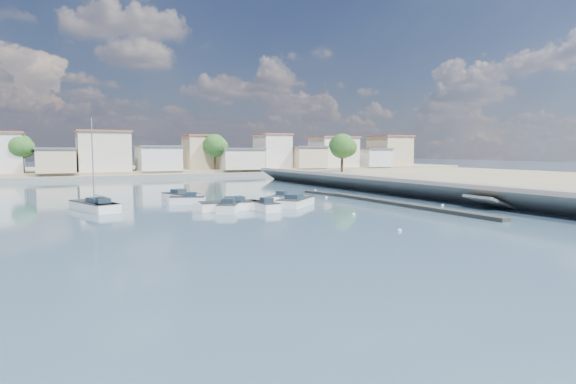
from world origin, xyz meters
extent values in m
plane|color=#335267|center=(0.00, 40.00, 0.00)|extent=(400.00, 400.00, 0.00)
cube|color=slate|center=(18.50, 13.00, 0.90)|extent=(5.00, 90.00, 1.80)
cube|color=slate|center=(14.15, 13.00, 0.90)|extent=(4.17, 90.00, 2.86)
cube|color=gray|center=(41.00, 13.00, 0.85)|extent=(40.00, 90.00, 1.70)
cube|color=slate|center=(14.00, 4.00, 0.40)|extent=(5.31, 3.50, 1.94)
cube|color=black|center=(7.00, 10.00, 0.17)|extent=(1.00, 26.00, 0.35)
cube|color=black|center=(6.50, 24.00, 0.15)|extent=(2.00, 8.05, 0.30)
cube|color=gray|center=(0.00, 92.00, 0.70)|extent=(160.00, 40.00, 1.40)
cube|color=slate|center=(0.00, 71.00, 0.40)|extent=(160.00, 2.50, 0.80)
cube|color=beige|center=(-24.00, 75.00, 3.65)|extent=(7.00, 8.00, 4.50)
cube|color=#595960|center=(-24.00, 75.00, 6.08)|extent=(7.42, 8.48, 0.35)
cube|color=beige|center=(-15.00, 77.00, 5.40)|extent=(10.00, 9.00, 8.00)
cube|color=#99513D|center=(-15.00, 77.00, 9.58)|extent=(10.60, 9.54, 0.35)
cube|color=silver|center=(-4.00, 76.00, 3.90)|extent=(8.50, 8.50, 5.00)
cube|color=#595960|center=(-4.00, 76.00, 6.58)|extent=(9.01, 9.01, 0.35)
cube|color=beige|center=(6.00, 79.00, 5.15)|extent=(6.50, 7.50, 7.50)
cube|color=#99513D|center=(6.00, 79.00, 9.08)|extent=(6.89, 7.95, 0.35)
cube|color=beige|center=(14.00, 75.00, 3.65)|extent=(9.50, 9.00, 4.50)
cube|color=#595960|center=(14.00, 75.00, 6.08)|extent=(10.07, 9.54, 0.35)
cube|color=silver|center=(24.00, 78.00, 5.40)|extent=(7.00, 8.00, 8.00)
cube|color=#99513D|center=(24.00, 78.00, 9.58)|extent=(7.42, 8.48, 0.35)
cube|color=beige|center=(32.00, 76.00, 3.90)|extent=(8.00, 9.00, 5.00)
cube|color=#595960|center=(32.00, 76.00, 6.58)|extent=(8.48, 9.54, 0.35)
cube|color=beige|center=(41.00, 77.00, 5.15)|extent=(10.50, 8.50, 7.50)
cube|color=#99513D|center=(41.00, 77.00, 9.08)|extent=(11.13, 9.01, 0.35)
cube|color=silver|center=(52.00, 75.00, 3.65)|extent=(7.50, 7.50, 4.50)
cube|color=#595960|center=(52.00, 75.00, 6.08)|extent=(7.95, 7.95, 0.35)
cube|color=beige|center=(60.00, 78.00, 5.40)|extent=(9.00, 9.50, 8.00)
cube|color=#99513D|center=(60.00, 78.00, 9.58)|extent=(9.54, 10.07, 0.35)
cylinder|color=#38281E|center=(-30.00, 75.00, 3.09)|extent=(0.44, 0.44, 3.38)
sphere|color=#21511B|center=(-30.00, 75.00, 6.43)|extent=(4.80, 4.80, 4.80)
sphere|color=#21511B|center=(-29.10, 74.40, 6.20)|extent=(3.60, 3.60, 3.60)
sphere|color=#21511B|center=(-30.75, 75.45, 6.58)|extent=(3.30, 3.30, 3.30)
cylinder|color=#38281E|center=(-12.00, 78.00, 2.86)|extent=(0.44, 0.44, 2.93)
sphere|color=#21511B|center=(-12.00, 78.00, 5.75)|extent=(4.16, 4.16, 4.16)
sphere|color=#21511B|center=(-11.22, 77.48, 5.56)|extent=(3.12, 3.12, 3.12)
sphere|color=#21511B|center=(-12.65, 78.39, 5.88)|extent=(2.86, 2.86, 2.86)
cylinder|color=#38281E|center=(8.00, 74.00, 3.20)|extent=(0.44, 0.44, 3.60)
sphere|color=#21511B|center=(8.00, 74.00, 6.76)|extent=(5.12, 5.12, 5.12)
sphere|color=#21511B|center=(8.96, 73.36, 6.52)|extent=(3.84, 3.84, 3.84)
sphere|color=#21511B|center=(7.20, 74.48, 6.92)|extent=(3.52, 3.52, 3.52)
cylinder|color=#38281E|center=(24.00, 77.00, 2.97)|extent=(0.44, 0.44, 3.15)
sphere|color=#21511B|center=(24.00, 77.00, 6.09)|extent=(4.48, 4.48, 4.48)
sphere|color=#21511B|center=(24.84, 76.44, 5.88)|extent=(3.36, 3.36, 3.36)
sphere|color=#21511B|center=(23.30, 77.42, 6.23)|extent=(3.08, 3.08, 3.08)
cylinder|color=#38281E|center=(40.00, 76.00, 2.75)|extent=(0.44, 0.44, 2.70)
sphere|color=#21511B|center=(40.00, 76.00, 5.42)|extent=(3.84, 3.84, 3.84)
sphere|color=#21511B|center=(40.72, 75.52, 5.24)|extent=(2.88, 2.88, 2.88)
sphere|color=#21511B|center=(39.40, 76.36, 5.54)|extent=(2.64, 2.64, 2.64)
cylinder|color=#38281E|center=(22.00, 44.00, 3.38)|extent=(0.44, 0.44, 3.15)
sphere|color=#21511B|center=(22.00, 44.00, 6.49)|extent=(4.48, 4.48, 4.48)
sphere|color=#21511B|center=(22.84, 43.44, 6.28)|extent=(3.36, 3.36, 3.36)
sphere|color=#21511B|center=(21.30, 44.42, 6.63)|extent=(3.08, 3.08, 3.08)
cylinder|color=#38281E|center=(26.00, 50.00, 3.26)|extent=(0.44, 0.44, 2.93)
sphere|color=#21511B|center=(26.00, 50.00, 6.15)|extent=(4.16, 4.16, 4.16)
sphere|color=#21511B|center=(26.78, 49.48, 5.96)|extent=(3.12, 3.12, 3.12)
sphere|color=#21511B|center=(25.35, 50.39, 6.29)|extent=(2.86, 2.86, 2.86)
cube|color=white|center=(-7.18, 12.66, 0.30)|extent=(1.60, 4.02, 1.00)
cube|color=white|center=(-7.17, 14.38, 0.30)|extent=(1.57, 1.57, 1.00)
cube|color=#262628|center=(-7.18, 12.66, 0.80)|extent=(1.63, 4.02, 0.08)
cube|color=#1F313E|center=(-7.19, 12.26, 1.04)|extent=(0.98, 1.21, 0.48)
cube|color=white|center=(-10.48, 13.45, 0.30)|extent=(3.65, 4.54, 1.00)
cube|color=white|center=(-9.55, 15.02, 0.30)|extent=(1.48, 1.48, 1.00)
cube|color=#262628|center=(-10.48, 13.45, 0.80)|extent=(3.68, 4.56, 0.08)
cube|color=#1F313E|center=(-10.69, 13.08, 1.04)|extent=(1.57, 1.64, 0.48)
cube|color=white|center=(-10.07, 14.69, 0.30)|extent=(5.87, 2.69, 1.00)
cube|color=white|center=(-12.52, 14.92, 0.30)|extent=(2.15, 2.15, 1.00)
cube|color=#262628|center=(-10.07, 14.69, 0.80)|extent=(5.88, 2.73, 0.08)
cube|color=#1F313E|center=(-9.50, 14.64, 1.04)|extent=(1.83, 1.50, 0.48)
cube|color=white|center=(-2.88, 18.17, 0.30)|extent=(3.79, 3.83, 1.00)
cube|color=white|center=(-4.02, 17.00, 0.30)|extent=(1.12, 1.12, 1.00)
cube|color=#262628|center=(-2.88, 18.17, 0.80)|extent=(3.81, 3.86, 0.08)
cube|color=#1F313E|center=(-2.62, 18.44, 1.04)|extent=(1.50, 1.50, 0.48)
cube|color=white|center=(-21.25, 19.02, 0.30)|extent=(2.78, 5.03, 1.00)
cube|color=white|center=(-21.65, 21.02, 0.30)|extent=(1.85, 1.85, 1.00)
cube|color=#262628|center=(-21.25, 19.02, 0.80)|extent=(2.82, 5.04, 0.08)
cube|color=#1F313E|center=(-21.15, 18.56, 1.04)|extent=(1.43, 1.63, 0.48)
cube|color=white|center=(-12.35, 21.40, 0.30)|extent=(3.92, 2.84, 1.00)
cube|color=white|center=(-13.76, 22.05, 0.30)|extent=(1.33, 1.33, 1.00)
cube|color=#262628|center=(-12.35, 21.40, 0.80)|extent=(3.93, 2.87, 0.08)
cube|color=#1F313E|center=(-12.01, 21.25, 1.04)|extent=(1.37, 1.28, 0.48)
cube|color=white|center=(-12.02, 25.39, 0.30)|extent=(3.61, 5.50, 1.00)
cube|color=white|center=(-11.25, 23.31, 0.30)|extent=(1.82, 1.82, 1.00)
cube|color=#262628|center=(-12.02, 25.39, 0.80)|extent=(3.64, 5.52, 0.08)
cube|color=#1F313E|center=(-12.20, 25.88, 1.04)|extent=(1.67, 1.87, 0.48)
cube|color=white|center=(-2.81, 14.68, 0.30)|extent=(5.75, 5.54, 1.00)
cube|color=white|center=(-0.99, 16.34, 0.30)|extent=(1.66, 1.66, 1.00)
cube|color=#262628|center=(-2.81, 14.68, 0.80)|extent=(5.78, 5.58, 0.08)
cube|color=#1F313E|center=(-3.23, 14.29, 1.04)|extent=(2.21, 2.19, 0.48)
cube|color=white|center=(-21.75, 20.14, 0.30)|extent=(4.23, 7.11, 1.00)
cube|color=white|center=(-22.67, 22.96, 0.30)|extent=(2.14, 2.14, 1.00)
cube|color=#262628|center=(-21.75, 20.14, 0.80)|extent=(4.27, 7.12, 0.08)
cube|color=#1F313E|center=(-21.54, 19.50, 1.04)|extent=(1.95, 2.36, 0.48)
cylinder|color=silver|center=(-21.75, 20.14, 4.80)|extent=(0.12, 0.12, 8.00)
cylinder|color=silver|center=(-21.38, 19.00, 1.50)|extent=(0.82, 2.31, 0.08)
sphere|color=white|center=(10.60, 7.65, 0.05)|extent=(0.31, 0.31, 0.31)
sphere|color=white|center=(-1.48, 6.13, 0.05)|extent=(0.31, 0.31, 0.31)
sphere|color=white|center=(-3.51, -2.54, 0.05)|extent=(0.31, 0.31, 0.31)
sphere|color=white|center=(4.31, 20.28, 0.05)|extent=(0.31, 0.31, 0.31)
sphere|color=white|center=(-6.00, 27.04, 0.05)|extent=(0.31, 0.31, 0.31)
sphere|color=white|center=(8.31, 29.81, 0.05)|extent=(0.31, 0.31, 0.31)
camera|label=1|loc=(-25.79, -29.10, 5.77)|focal=30.00mm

